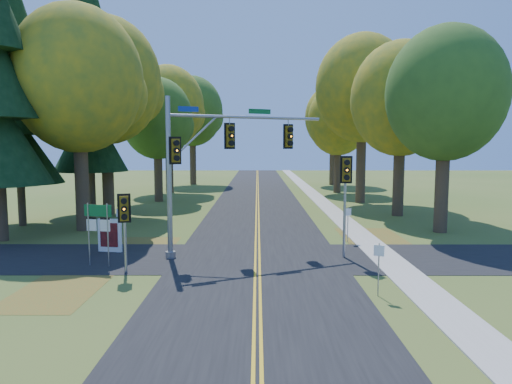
{
  "coord_description": "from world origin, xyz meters",
  "views": [
    {
      "loc": [
        -0.0,
        -19.62,
        5.43
      ],
      "look_at": [
        -0.07,
        2.17,
        3.2
      ],
      "focal_mm": 32.0,
      "sensor_mm": 36.0,
      "label": 1
    }
  ],
  "objects_px": {
    "route_sign_cluster": "(98,222)",
    "info_kiosk": "(110,236)",
    "traffic_mast": "(211,155)",
    "east_signal_pole": "(346,181)"
  },
  "relations": [
    {
      "from": "east_signal_pole",
      "to": "route_sign_cluster",
      "type": "xyz_separation_m",
      "value": [
        -11.33,
        -1.38,
        -1.72
      ]
    },
    {
      "from": "route_sign_cluster",
      "to": "info_kiosk",
      "type": "bearing_deg",
      "value": 110.7
    },
    {
      "from": "traffic_mast",
      "to": "east_signal_pole",
      "type": "height_order",
      "value": "traffic_mast"
    },
    {
      "from": "east_signal_pole",
      "to": "info_kiosk",
      "type": "xyz_separation_m",
      "value": [
        -11.72,
        1.35,
        -2.89
      ]
    },
    {
      "from": "traffic_mast",
      "to": "info_kiosk",
      "type": "relative_size",
      "value": 4.57
    },
    {
      "from": "east_signal_pole",
      "to": "info_kiosk",
      "type": "height_order",
      "value": "east_signal_pole"
    },
    {
      "from": "traffic_mast",
      "to": "east_signal_pole",
      "type": "distance_m",
      "value": 6.64
    },
    {
      "from": "east_signal_pole",
      "to": "route_sign_cluster",
      "type": "distance_m",
      "value": 11.54
    },
    {
      "from": "route_sign_cluster",
      "to": "info_kiosk",
      "type": "relative_size",
      "value": 1.68
    },
    {
      "from": "traffic_mast",
      "to": "route_sign_cluster",
      "type": "distance_m",
      "value": 6.14
    }
  ]
}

